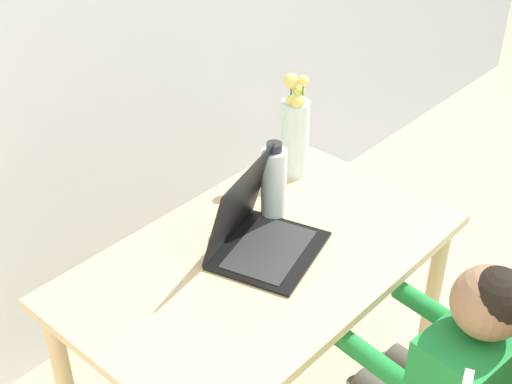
{
  "coord_description": "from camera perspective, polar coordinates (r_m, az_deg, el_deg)",
  "views": [
    {
      "loc": [
        -1.29,
        0.38,
        1.99
      ],
      "look_at": [
        -0.1,
        1.46,
        0.92
      ],
      "focal_mm": 50.0,
      "sensor_mm": 36.0,
      "label": 1
    }
  ],
  "objects": [
    {
      "name": "dining_table",
      "position": [
        2.06,
        0.48,
        -7.2
      ],
      "size": [
        1.12,
        0.68,
        0.74
      ],
      "color": "#D6B784",
      "rests_on": "ground_plane"
    },
    {
      "name": "laptop",
      "position": [
        1.98,
        0.05,
        -3.16
      ],
      "size": [
        0.36,
        0.33,
        0.26
      ],
      "rotation": [
        0.0,
        0.0,
        0.28
      ],
      "color": "black",
      "rests_on": "dining_table"
    },
    {
      "name": "water_bottle",
      "position": [
        2.08,
        1.42,
        0.77
      ],
      "size": [
        0.08,
        0.08,
        0.25
      ],
      "color": "silver",
      "rests_on": "dining_table"
    },
    {
      "name": "person_seated",
      "position": [
        1.9,
        15.3,
        -13.79
      ],
      "size": [
        0.35,
        0.45,
        0.99
      ],
      "rotation": [
        0.0,
        0.0,
        3.03
      ],
      "color": "#1E8438",
      "rests_on": "ground_plane"
    },
    {
      "name": "flower_vase",
      "position": [
        2.28,
        3.12,
        4.79
      ],
      "size": [
        0.09,
        0.09,
        0.35
      ],
      "color": "silver",
      "rests_on": "dining_table"
    },
    {
      "name": "wall_back",
      "position": [
        2.36,
        -12.68,
        14.76
      ],
      "size": [
        6.4,
        0.05,
        2.5
      ],
      "color": "silver",
      "rests_on": "ground_plane"
    }
  ]
}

